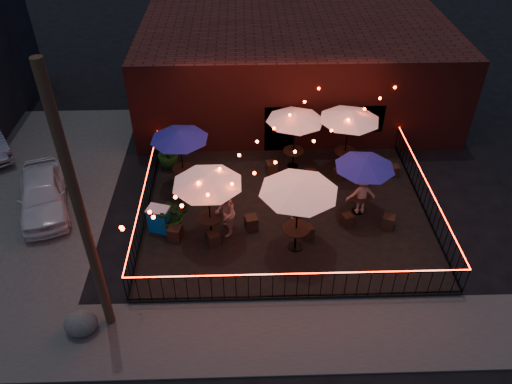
# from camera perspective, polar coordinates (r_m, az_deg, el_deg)

# --- Properties ---
(ground) EXTENTS (110.00, 110.00, 0.00)m
(ground) POSITION_cam_1_polar(r_m,az_deg,el_deg) (16.72, 3.94, -6.99)
(ground) COLOR black
(ground) RESTS_ON ground
(patio) EXTENTS (10.00, 8.00, 0.15)m
(patio) POSITION_cam_1_polar(r_m,az_deg,el_deg) (18.13, 3.41, -2.36)
(patio) COLOR black
(patio) RESTS_ON ground
(sidewalk) EXTENTS (18.00, 2.50, 0.05)m
(sidewalk) POSITION_cam_1_polar(r_m,az_deg,el_deg) (14.60, 5.07, -15.97)
(sidewalk) COLOR #42403D
(sidewalk) RESTS_ON ground
(brick_building) EXTENTS (14.00, 8.00, 4.00)m
(brick_building) POSITION_cam_1_polar(r_m,az_deg,el_deg) (23.97, 4.51, 13.78)
(brick_building) COLOR #3E1411
(brick_building) RESTS_ON ground
(utility_pole) EXTENTS (0.26, 0.26, 8.00)m
(utility_pole) POSITION_cam_1_polar(r_m,az_deg,el_deg) (12.63, -19.33, -2.67)
(utility_pole) COLOR #3D2819
(utility_pole) RESTS_ON ground
(fence_front) EXTENTS (10.00, 0.04, 1.04)m
(fence_front) POSITION_cam_1_polar(r_m,az_deg,el_deg) (14.87, 4.71, -10.63)
(fence_front) COLOR black
(fence_front) RESTS_ON patio
(fence_left) EXTENTS (0.04, 8.00, 1.04)m
(fence_left) POSITION_cam_1_polar(r_m,az_deg,el_deg) (18.03, -12.56, -1.20)
(fence_left) COLOR black
(fence_left) RESTS_ON patio
(fence_right) EXTENTS (0.04, 8.00, 1.04)m
(fence_right) POSITION_cam_1_polar(r_m,az_deg,el_deg) (18.85, 18.80, -0.56)
(fence_right) COLOR black
(fence_right) RESTS_ON patio
(festoon_lights) EXTENTS (10.02, 8.72, 1.32)m
(festoon_lights) POSITION_cam_1_polar(r_m,az_deg,el_deg) (16.34, 0.27, 3.42)
(festoon_lights) COLOR #FA2608
(festoon_lights) RESTS_ON ground
(cafe_table_0) EXTENTS (3.00, 3.00, 2.53)m
(cafe_table_0) POSITION_cam_1_polar(r_m,az_deg,el_deg) (15.71, -5.60, 1.34)
(cafe_table_0) COLOR black
(cafe_table_0) RESTS_ON patio
(cafe_table_1) EXTENTS (2.73, 2.73, 2.38)m
(cafe_table_1) POSITION_cam_1_polar(r_m,az_deg,el_deg) (18.31, -8.77, 6.37)
(cafe_table_1) COLOR black
(cafe_table_1) RESTS_ON patio
(cafe_table_2) EXTENTS (2.84, 2.84, 2.74)m
(cafe_table_2) POSITION_cam_1_polar(r_m,az_deg,el_deg) (15.09, 4.93, 0.53)
(cafe_table_2) COLOR black
(cafe_table_2) RESTS_ON patio
(cafe_table_3) EXTENTS (2.38, 2.38, 2.48)m
(cafe_table_3) POSITION_cam_1_polar(r_m,az_deg,el_deg) (19.12, 4.52, 8.52)
(cafe_table_3) COLOR black
(cafe_table_3) RESTS_ON patio
(cafe_table_4) EXTENTS (2.62, 2.62, 2.29)m
(cafe_table_4) POSITION_cam_1_polar(r_m,az_deg,el_deg) (17.14, 12.37, 3.14)
(cafe_table_4) COLOR black
(cafe_table_4) RESTS_ON patio
(cafe_table_5) EXTENTS (2.66, 2.66, 2.58)m
(cafe_table_5) POSITION_cam_1_polar(r_m,az_deg,el_deg) (19.28, 10.66, 8.51)
(cafe_table_5) COLOR black
(cafe_table_5) RESTS_ON patio
(bistro_chair_0) EXTENTS (0.51, 0.51, 0.50)m
(bistro_chair_0) POSITION_cam_1_polar(r_m,az_deg,el_deg) (17.01, -9.24, -4.68)
(bistro_chair_0) COLOR black
(bistro_chair_0) RESTS_ON patio
(bistro_chair_1) EXTENTS (0.49, 0.49, 0.45)m
(bistro_chair_1) POSITION_cam_1_polar(r_m,az_deg,el_deg) (16.69, -4.85, -5.33)
(bistro_chair_1) COLOR black
(bistro_chair_1) RESTS_ON patio
(bistro_chair_2) EXTENTS (0.37, 0.37, 0.41)m
(bistro_chair_2) POSITION_cam_1_polar(r_m,az_deg,el_deg) (19.32, -8.86, 1.19)
(bistro_chair_2) COLOR black
(bistro_chair_2) RESTS_ON patio
(bistro_chair_3) EXTENTS (0.48, 0.48, 0.44)m
(bistro_chair_3) POSITION_cam_1_polar(r_m,az_deg,el_deg) (19.28, -4.67, 1.53)
(bistro_chair_3) COLOR black
(bistro_chair_3) RESTS_ON patio
(bistro_chair_4) EXTENTS (0.49, 0.49, 0.49)m
(bistro_chair_4) POSITION_cam_1_polar(r_m,az_deg,el_deg) (17.20, -0.55, -3.52)
(bistro_chair_4) COLOR black
(bistro_chair_4) RESTS_ON patio
(bistro_chair_5) EXTENTS (0.46, 0.46, 0.42)m
(bistro_chair_5) POSITION_cam_1_polar(r_m,az_deg,el_deg) (16.99, 5.92, -4.56)
(bistro_chair_5) COLOR black
(bistro_chair_5) RESTS_ON patio
(bistro_chair_6) EXTENTS (0.47, 0.47, 0.50)m
(bistro_chair_6) POSITION_cam_1_polar(r_m,az_deg,el_deg) (19.77, 1.82, 2.80)
(bistro_chair_6) COLOR black
(bistro_chair_6) RESTS_ON patio
(bistro_chair_7) EXTENTS (0.51, 0.51, 0.49)m
(bistro_chair_7) POSITION_cam_1_polar(r_m,az_deg,el_deg) (19.41, 6.11, 1.79)
(bistro_chair_7) COLOR black
(bistro_chair_7) RESTS_ON patio
(bistro_chair_8) EXTENTS (0.45, 0.45, 0.41)m
(bistro_chair_8) POSITION_cam_1_polar(r_m,az_deg,el_deg) (17.66, 10.38, -3.12)
(bistro_chair_8) COLOR black
(bistro_chair_8) RESTS_ON patio
(bistro_chair_9) EXTENTS (0.53, 0.53, 0.48)m
(bistro_chair_9) POSITION_cam_1_polar(r_m,az_deg,el_deg) (17.83, 14.87, -3.31)
(bistro_chair_9) COLOR black
(bistro_chair_9) RESTS_ON patio
(bistro_chair_10) EXTENTS (0.43, 0.43, 0.42)m
(bistro_chair_10) POSITION_cam_1_polar(r_m,az_deg,el_deg) (19.75, 9.48, 2.05)
(bistro_chair_10) COLOR black
(bistro_chair_10) RESTS_ON patio
(bistro_chair_11) EXTENTS (0.36, 0.36, 0.42)m
(bistro_chair_11) POSITION_cam_1_polar(r_m,az_deg,el_deg) (20.42, 15.49, 2.40)
(bistro_chair_11) COLOR black
(bistro_chair_11) RESTS_ON patio
(patron_a) EXTENTS (0.62, 0.73, 1.70)m
(patron_a) POSITION_cam_1_polar(r_m,az_deg,el_deg) (17.32, 4.55, -0.71)
(patron_a) COLOR tan
(patron_a) RESTS_ON patio
(patron_b) EXTENTS (0.72, 0.90, 1.80)m
(patron_b) POSITION_cam_1_polar(r_m,az_deg,el_deg) (16.61, -3.55, -2.42)
(patron_b) COLOR #D2AD91
(patron_b) RESTS_ON patio
(patron_c) EXTENTS (1.10, 0.70, 1.63)m
(patron_c) POSITION_cam_1_polar(r_m,az_deg,el_deg) (17.90, 11.97, -0.20)
(patron_c) COLOR #DCB392
(patron_c) RESTS_ON patio
(potted_shrub_a) EXTENTS (1.39, 1.29, 1.27)m
(potted_shrub_a) POSITION_cam_1_polar(r_m,az_deg,el_deg) (17.13, -9.53, -2.63)
(potted_shrub_a) COLOR #11370F
(potted_shrub_a) RESTS_ON patio
(potted_shrub_b) EXTENTS (0.70, 0.57, 1.23)m
(potted_shrub_b) POSITION_cam_1_polar(r_m,az_deg,el_deg) (18.42, -8.52, 0.74)
(potted_shrub_b) COLOR #0B3A0D
(potted_shrub_b) RESTS_ON patio
(potted_shrub_c) EXTENTS (1.06, 1.06, 1.48)m
(potted_shrub_c) POSITION_cam_1_polar(r_m,az_deg,el_deg) (20.17, -10.08, 4.63)
(potted_shrub_c) COLOR #113B0E
(potted_shrub_c) RESTS_ON patio
(cooler) EXTENTS (0.84, 0.70, 0.95)m
(cooler) POSITION_cam_1_polar(r_m,az_deg,el_deg) (17.30, -11.00, -3.05)
(cooler) COLOR #0752B5
(cooler) RESTS_ON patio
(boulder) EXTENTS (0.97, 0.84, 0.71)m
(boulder) POSITION_cam_1_polar(r_m,az_deg,el_deg) (15.17, -19.38, -13.98)
(boulder) COLOR #40403B
(boulder) RESTS_ON ground
(car_white) EXTENTS (2.79, 4.31, 1.37)m
(car_white) POSITION_cam_1_polar(r_m,az_deg,el_deg) (19.55, -23.23, -0.18)
(car_white) COLOR white
(car_white) RESTS_ON ground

